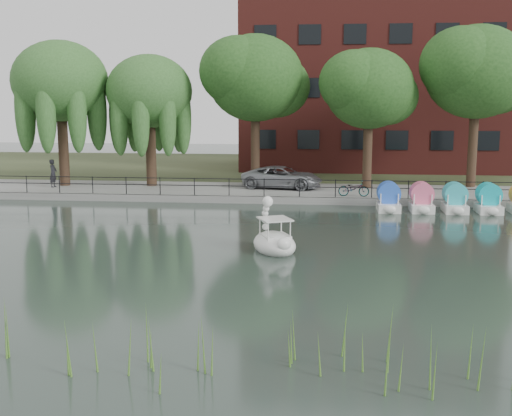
% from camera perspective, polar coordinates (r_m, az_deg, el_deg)
% --- Properties ---
extents(ground_plane, '(120.00, 120.00, 0.00)m').
position_cam_1_polar(ground_plane, '(23.41, -2.24, -4.77)').
color(ground_plane, '#3E4F48').
extents(promenade, '(40.00, 6.00, 0.40)m').
position_cam_1_polar(promenade, '(38.98, 1.09, 1.39)').
color(promenade, gray).
rests_on(promenade, ground_plane).
extents(kerb, '(40.00, 0.25, 0.40)m').
position_cam_1_polar(kerb, '(36.07, 0.69, 0.71)').
color(kerb, gray).
rests_on(kerb, ground_plane).
extents(land_strip, '(60.00, 22.00, 0.36)m').
position_cam_1_polar(land_strip, '(52.83, 2.38, 3.56)').
color(land_strip, '#47512D').
rests_on(land_strip, ground_plane).
extents(railing, '(32.00, 0.05, 1.00)m').
position_cam_1_polar(railing, '(36.13, 0.73, 2.24)').
color(railing, black).
rests_on(railing, promenade).
extents(apartment_building, '(20.00, 10.07, 18.00)m').
position_cam_1_polar(apartment_building, '(52.65, 10.29, 13.40)').
color(apartment_building, '#4C1E16').
rests_on(apartment_building, land_strip).
extents(willow_left, '(5.88, 5.88, 9.01)m').
position_cam_1_polar(willow_left, '(42.19, -17.02, 10.69)').
color(willow_left, '#473323').
rests_on(willow_left, promenade).
extents(willow_mid, '(5.32, 5.32, 8.15)m').
position_cam_1_polar(willow_mid, '(40.87, -9.46, 10.15)').
color(willow_mid, '#473323').
rests_on(willow_mid, promenade).
extents(broadleaf_center, '(6.00, 6.00, 9.25)m').
position_cam_1_polar(broadleaf_center, '(40.67, -0.07, 11.43)').
color(broadleaf_center, '#473323').
rests_on(broadleaf_center, promenade).
extents(broadleaf_right, '(5.40, 5.40, 8.32)m').
position_cam_1_polar(broadleaf_right, '(40.03, 10.04, 10.34)').
color(broadleaf_right, '#473323').
rests_on(broadleaf_right, promenade).
extents(broadleaf_far, '(6.30, 6.30, 9.71)m').
position_cam_1_polar(broadleaf_far, '(41.99, 19.04, 11.32)').
color(broadleaf_far, '#473323').
rests_on(broadleaf_far, promenade).
extents(minivan, '(3.46, 5.95, 1.56)m').
position_cam_1_polar(minivan, '(39.36, 2.35, 2.90)').
color(minivan, gray).
rests_on(minivan, promenade).
extents(bicycle, '(0.69, 1.75, 1.00)m').
position_cam_1_polar(bicycle, '(36.50, 8.68, 1.81)').
color(bicycle, gray).
rests_on(bicycle, promenade).
extents(pedestrian, '(0.52, 0.74, 1.98)m').
position_cam_1_polar(pedestrian, '(41.74, -17.59, 3.13)').
color(pedestrian, black).
rests_on(pedestrian, promenade).
extents(swan_boat, '(2.38, 2.82, 2.05)m').
position_cam_1_polar(swan_boat, '(24.89, 1.61, -2.82)').
color(swan_boat, white).
rests_on(swan_boat, ground_plane).
extents(pedal_boat_row, '(7.95, 1.70, 1.40)m').
position_cam_1_polar(pedal_boat_row, '(34.89, 17.26, 0.64)').
color(pedal_boat_row, white).
rests_on(pedal_boat_row, ground_plane).
extents(reed_bank, '(24.00, 2.40, 1.20)m').
position_cam_1_polar(reed_bank, '(14.01, 0.41, -12.30)').
color(reed_bank, '#669938').
rests_on(reed_bank, ground_plane).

